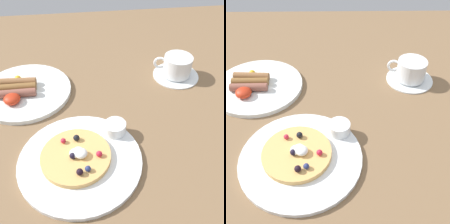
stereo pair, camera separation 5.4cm
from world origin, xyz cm
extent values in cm
cube|color=brown|center=(0.00, 0.00, -1.50)|extent=(177.92, 145.70, 3.00)
cylinder|color=white|center=(-6.27, -9.52, 0.57)|extent=(28.66, 28.66, 1.15)
cylinder|color=#E5AE60|center=(-7.16, -9.11, 1.79)|extent=(16.18, 16.18, 1.30)
sphere|color=black|center=(-6.34, -14.39, 3.20)|extent=(1.52, 1.52, 1.52)
sphere|color=red|center=(-9.93, -5.05, 3.06)|extent=(1.23, 1.23, 1.23)
sphere|color=black|center=(-7.72, -9.87, 3.21)|extent=(1.54, 1.54, 1.54)
sphere|color=red|center=(-1.83, -9.99, 3.14)|extent=(1.39, 1.39, 1.39)
sphere|color=navy|center=(-7.23, -9.54, 3.01)|extent=(1.13, 1.13, 1.13)
sphere|color=black|center=(-6.79, -4.66, 3.19)|extent=(1.50, 1.50, 1.50)
sphere|color=navy|center=(-4.57, -13.70, 3.12)|extent=(1.34, 1.34, 1.34)
ellipsoid|color=white|center=(-5.86, -9.52, 3.31)|extent=(2.90, 2.90, 1.74)
ellipsoid|color=white|center=(-7.22, -9.21, 3.23)|extent=(2.61, 2.61, 1.57)
ellipsoid|color=white|center=(-6.48, -8.67, 3.17)|extent=(2.41, 2.41, 1.45)
cylinder|color=white|center=(2.85, -1.88, 2.59)|extent=(5.43, 5.43, 2.90)
cylinder|color=#63340D|center=(2.85, -1.88, 3.17)|extent=(4.45, 4.45, 0.35)
cylinder|color=white|center=(-21.51, 17.77, 0.66)|extent=(26.87, 26.87, 1.32)
cylinder|color=brown|center=(-23.33, 14.92, 2.50)|extent=(10.77, 2.52, 2.37)
cylinder|color=brown|center=(-23.51, 17.64, 2.50)|extent=(10.75, 2.41, 2.37)
cylinder|color=#8C5E39|center=(-23.68, 20.36, 2.50)|extent=(10.85, 2.95, 2.37)
ellipsoid|color=white|center=(-24.00, 22.53, 1.62)|extent=(6.95, 5.91, 0.60)
sphere|color=yellow|center=(-24.00, 22.53, 2.12)|extent=(2.00, 2.00, 2.00)
ellipsoid|color=red|center=(-24.26, 12.39, 2.58)|extent=(4.59, 4.59, 2.52)
cylinder|color=white|center=(25.33, 21.06, 0.44)|extent=(14.37, 14.37, 0.87)
cylinder|color=white|center=(25.33, 21.06, 3.95)|extent=(8.78, 8.78, 6.15)
torus|color=white|center=(20.18, 22.65, 4.25)|extent=(4.29, 2.02, 4.24)
cylinder|color=#946B54|center=(25.33, 21.06, 5.92)|extent=(7.46, 7.46, 0.49)
camera|label=1|loc=(-3.59, -49.37, 53.12)|focal=44.83mm
camera|label=2|loc=(1.77, -49.72, 53.12)|focal=44.83mm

